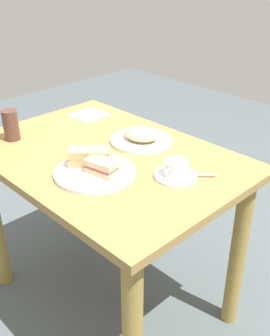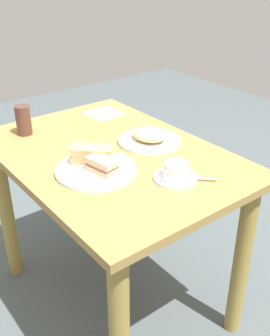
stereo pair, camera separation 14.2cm
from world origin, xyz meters
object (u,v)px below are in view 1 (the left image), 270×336
(spoon, at_px, (198,174))
(drinking_glass, at_px, (11,125))
(dining_table, at_px, (107,186))
(side_plate, at_px, (141,140))
(coffee_saucer, at_px, (176,176))
(napkin, at_px, (89,115))
(sandwich_plate, at_px, (95,172))
(sandwich_front, at_px, (102,167))
(sandwich_back, at_px, (89,157))
(coffee_cup, at_px, (176,167))

(spoon, relative_size, drinking_glass, 0.62)
(dining_table, bearing_deg, side_plate, 83.96)
(coffee_saucer, height_order, napkin, coffee_saucer)
(spoon, bearing_deg, sandwich_plate, -137.72)
(spoon, bearing_deg, coffee_saucer, -134.88)
(side_plate, bearing_deg, dining_table, -96.04)
(dining_table, relative_size, sandwich_front, 8.79)
(sandwich_plate, distance_m, drinking_glass, 0.48)
(side_plate, bearing_deg, napkin, 174.21)
(napkin, bearing_deg, sandwich_back, -38.40)
(coffee_cup, bearing_deg, sandwich_plate, -138.76)
(sandwich_plate, height_order, coffee_cup, coffee_cup)
(sandwich_front, bearing_deg, coffee_saucer, 45.65)
(sandwich_plate, distance_m, coffee_cup, 0.28)
(coffee_saucer, xyz_separation_m, spoon, (0.05, 0.05, 0.01))
(dining_table, height_order, spoon, spoon)
(drinking_glass, bearing_deg, napkin, 89.54)
(sandwich_back, bearing_deg, sandwich_plate, -20.39)
(coffee_saucer, relative_size, side_plate, 0.60)
(dining_table, bearing_deg, coffee_saucer, 10.01)
(sandwich_plate, bearing_deg, sandwich_front, 9.57)
(sandwich_plate, xyz_separation_m, coffee_saucer, (0.21, 0.19, -0.00))
(sandwich_front, relative_size, spoon, 1.54)
(sandwich_plate, relative_size, sandwich_back, 1.87)
(sandwich_plate, height_order, coffee_saucer, sandwich_plate)
(sandwich_front, height_order, spoon, sandwich_front)
(sandwich_front, xyz_separation_m, coffee_cup, (0.18, 0.18, -0.00))
(dining_table, bearing_deg, sandwich_back, -68.02)
(sandwich_front, xyz_separation_m, coffee_saucer, (0.18, 0.18, -0.04))
(dining_table, distance_m, napkin, 0.45)
(sandwich_back, relative_size, side_plate, 0.61)
(sandwich_front, relative_size, sandwich_back, 0.78)
(sandwich_back, bearing_deg, sandwich_front, -8.86)
(coffee_cup, xyz_separation_m, drinking_glass, (-0.68, -0.24, 0.03))
(sandwich_plate, relative_size, napkin, 1.92)
(sandwich_plate, xyz_separation_m, spoon, (0.27, 0.24, 0.01))
(sandwich_back, bearing_deg, side_plate, 95.34)
(dining_table, distance_m, drinking_glass, 0.47)
(spoon, bearing_deg, dining_table, -163.25)
(sandwich_plate, relative_size, coffee_saucer, 1.91)
(sandwich_front, distance_m, side_plate, 0.33)
(sandwich_plate, distance_m, napkin, 0.58)
(sandwich_front, height_order, napkin, sandwich_front)
(spoon, distance_m, drinking_glass, 0.80)
(sandwich_back, xyz_separation_m, coffee_saucer, (0.26, 0.17, -0.04))
(sandwich_front, relative_size, napkin, 0.81)
(coffee_saucer, xyz_separation_m, napkin, (-0.68, 0.16, -0.00))
(sandwich_front, xyz_separation_m, sandwich_back, (-0.09, 0.01, 0.00))
(sandwich_plate, distance_m, coffee_saucer, 0.28)
(coffee_saucer, distance_m, side_plate, 0.31)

